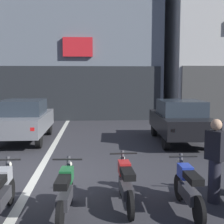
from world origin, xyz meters
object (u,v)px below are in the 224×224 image
Objects in this scene: motorcycle_silver_row_leftmost at (1,192)px; motorcycle_green_row_left_mid at (65,192)px; car_black_parked_kerbside at (180,120)px; person_by_motorcycles at (215,160)px; car_white_down_street at (90,102)px; motorcycle_red_row_centre at (126,183)px; car_grey_crossing_near at (24,119)px; motorcycle_blue_row_right_mid at (188,187)px.

motorcycle_green_row_left_mid is (1.12, -0.05, 0.00)m from motorcycle_silver_row_leftmost.
motorcycle_green_row_left_mid is at bearing -122.15° from car_black_parked_kerbside.
person_by_motorcycles is at bearing 8.71° from motorcycle_green_row_left_mid.
motorcycle_red_row_centre is (0.74, -15.42, -0.43)m from car_white_down_street.
car_grey_crossing_near is 2.46× the size of motorcycle_blue_row_right_mid.
motorcycle_green_row_left_mid is at bearing -91.36° from car_white_down_street.
motorcycle_red_row_centre is 1.00× the size of motorcycle_blue_row_right_mid.
motorcycle_red_row_centre and motorcycle_blue_row_right_mid have the same top height.
car_grey_crossing_near is 8.04m from motorcycle_blue_row_right_mid.
motorcycle_red_row_centre is 1.81m from person_by_motorcycles.
motorcycle_green_row_left_mid is (-3.86, -6.14, -0.43)m from car_black_parked_kerbside.
motorcycle_blue_row_right_mid is at bearing -149.81° from person_by_motorcycles.
motorcycle_silver_row_leftmost is 1.00× the size of motorcycle_red_row_centre.
car_grey_crossing_near is 0.98× the size of car_black_parked_kerbside.
person_by_motorcycles is (4.00, 0.39, 0.40)m from motorcycle_silver_row_leftmost.
motorcycle_green_row_left_mid is (2.18, -6.77, -0.43)m from car_grey_crossing_near.
motorcycle_red_row_centre is at bearing 164.08° from motorcycle_blue_row_right_mid.
motorcycle_red_row_centre is at bearing 18.88° from motorcycle_green_row_left_mid.
motorcycle_blue_row_right_mid is 1.00× the size of person_by_motorcycles.
person_by_motorcycles reaches higher than motorcycle_red_row_centre.
person_by_motorcycles reaches higher than motorcycle_blue_row_right_mid.
car_white_down_street is 2.51× the size of motorcycle_green_row_left_mid.
car_grey_crossing_near is 2.46× the size of person_by_motorcycles.
motorcycle_silver_row_leftmost is at bearing -95.42° from car_white_down_street.
car_white_down_street is 15.44m from motorcycle_red_row_centre.
car_white_down_street is at bearing 88.64° from motorcycle_green_row_left_mid.
car_black_parked_kerbside reaches higher than motorcycle_silver_row_leftmost.
car_white_down_street is at bearing 74.20° from car_grey_crossing_near.
car_black_parked_kerbside reaches higher than motorcycle_red_row_centre.
car_grey_crossing_near is 2.46× the size of motorcycle_silver_row_leftmost.
motorcycle_silver_row_leftmost is (1.06, -6.72, -0.43)m from car_grey_crossing_near.
car_grey_crossing_near is 0.98× the size of car_white_down_street.
car_white_down_street reaches higher than motorcycle_silver_row_leftmost.
car_white_down_street is 15.83m from motorcycle_silver_row_leftmost.
motorcycle_silver_row_leftmost is 1.00× the size of person_by_motorcycles.
car_grey_crossing_near reaches higher than motorcycle_silver_row_leftmost.
motorcycle_green_row_left_mid is (-0.38, -15.80, -0.43)m from car_white_down_street.
motorcycle_silver_row_leftmost is 1.00× the size of motorcycle_blue_row_right_mid.
person_by_motorcycles is at bearing 5.62° from motorcycle_silver_row_leftmost.
car_grey_crossing_near is 6.07m from car_black_parked_kerbside.
motorcycle_blue_row_right_mid is 0.85m from person_by_motorcycles.
car_white_down_street reaches higher than motorcycle_green_row_left_mid.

